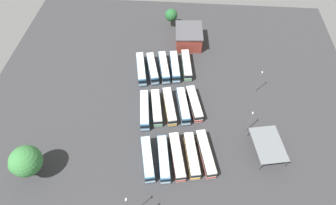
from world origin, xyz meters
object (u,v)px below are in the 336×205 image
object	(u,v)px
bus_row0_slot0	(206,153)
lamp_post_mid_lot	(259,81)
bus_row1_slot3	(157,108)
depot_building	(189,37)
bus_row1_slot2	(169,106)
lamp_post_far_corner	(250,121)
tree_east_edge	(171,15)
tree_north_edge	(26,161)
bus_row0_slot3	(164,159)
bus_row2_slot3	(152,68)
bus_row2_slot0	(186,65)
bus_row2_slot4	(141,69)
bus_row1_slot0	(194,104)
bus_row0_slot4	(148,159)
bus_row2_slot2	(164,67)
bus_row1_slot4	(145,110)
tree_west_edge	(19,165)
bus_row0_slot1	(192,155)
maintenance_shelter	(268,144)
bus_row0_slot2	(177,156)
bus_row2_slot1	(175,66)
bus_row1_slot1	(183,106)

from	to	relation	value
bus_row0_slot0	lamp_post_mid_lot	size ratio (longest dim) A/B	1.51
bus_row1_slot3	depot_building	bearing A→B (deg)	-14.80
bus_row1_slot2	lamp_post_far_corner	size ratio (longest dim) A/B	1.48
tree_east_edge	tree_north_edge	size ratio (longest dim) A/B	0.69
bus_row0_slot3	bus_row2_slot3	xyz separation A→B (m)	(31.65, 6.34, -0.00)
bus_row2_slot0	bus_row2_slot4	bearing A→B (deg)	101.10
bus_row1_slot0	lamp_post_far_corner	bearing A→B (deg)	-115.67
bus_row0_slot4	bus_row2_slot3	xyz separation A→B (m)	(31.99, 2.38, 0.00)
bus_row2_slot2	bus_row1_slot0	bearing A→B (deg)	-144.87
bus_row2_slot4	bus_row2_slot2	bearing A→B (deg)	-79.96
bus_row0_slot0	bus_row1_slot4	world-z (taller)	same
tree_west_edge	bus_row2_slot4	bearing A→B (deg)	-32.74
bus_row0_slot0	bus_row0_slot1	xyz separation A→B (m)	(-0.76, 3.51, -0.00)
lamp_post_mid_lot	tree_north_edge	world-z (taller)	tree_north_edge
bus_row0_slot3	bus_row0_slot1	bearing A→B (deg)	-77.96
bus_row0_slot1	tree_north_edge	xyz separation A→B (m)	(-7.00, 38.40, 4.74)
bus_row1_slot3	bus_row1_slot4	bearing A→B (deg)	107.03
bus_row1_slot0	bus_row2_slot4	world-z (taller)	same
bus_row2_slot3	maintenance_shelter	size ratio (longest dim) A/B	1.03
tree_west_edge	bus_row2_slot3	bearing A→B (deg)	-36.10
bus_row1_slot4	tree_north_edge	world-z (taller)	tree_north_edge
bus_row0_slot2	bus_row1_slot3	bearing A→B (deg)	24.17
bus_row0_slot1	tree_north_edge	world-z (taller)	tree_north_edge
bus_row2_slot1	lamp_post_far_corner	xyz separation A→B (m)	(-21.75, -21.07, 2.76)
bus_row1_slot2	bus_row1_slot3	size ratio (longest dim) A/B	1.05
bus_row1_slot3	tree_north_edge	xyz separation A→B (m)	(-21.42, 27.99, 4.74)
bus_row0_slot4	lamp_post_mid_lot	xyz separation A→B (m)	(26.20, -29.98, 2.83)
bus_row0_slot0	bus_row2_slot3	world-z (taller)	same
bus_row2_slot4	tree_north_edge	size ratio (longest dim) A/B	1.24
bus_row1_slot3	bus_row2_slot1	xyz separation A→B (m)	(17.06, -4.16, 0.00)
bus_row1_slot4	bus_row2_slot3	xyz separation A→B (m)	(16.74, -0.35, -0.00)
bus_row0_slot1	maintenance_shelter	bearing A→B (deg)	-79.28
bus_row0_slot1	bus_row1_slot4	world-z (taller)	same
bus_row0_slot4	depot_building	world-z (taller)	depot_building
bus_row2_slot1	bus_row2_slot3	world-z (taller)	same
lamp_post_mid_lot	tree_east_edge	size ratio (longest dim) A/B	1.19
bus_row0_slot2	bus_row2_slot4	bearing A→B (deg)	23.65
bus_row0_slot4	bus_row1_slot3	distance (m)	16.27
bus_row2_slot0	bus_row2_slot1	bearing A→B (deg)	104.47
bus_row0_slot1	lamp_post_mid_lot	size ratio (longest dim) A/B	1.44
bus_row2_slot2	tree_east_edge	size ratio (longest dim) A/B	1.75
bus_row1_slot4	tree_west_edge	xyz separation A→B (m)	(-20.64, 26.91, 3.06)
bus_row0_slot2	bus_row2_slot3	distance (m)	32.26
bus_row0_slot0	tree_north_edge	world-z (taller)	tree_north_edge
bus_row2_slot3	tree_west_edge	bearing A→B (deg)	143.90
lamp_post_far_corner	tree_east_edge	size ratio (longest dim) A/B	1.17
bus_row1_slot2	bus_row2_slot2	xyz separation A→B (m)	(15.71, 2.92, 0.00)
bus_row0_slot4	bus_row2_slot0	xyz separation A→B (m)	(34.29, -8.44, 0.00)
bus_row1_slot1	tree_north_edge	xyz separation A→B (m)	(-22.66, 35.52, 4.74)
bus_row1_slot1	bus_row1_slot0	bearing A→B (deg)	-71.72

